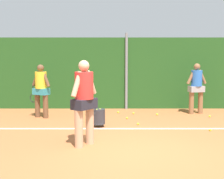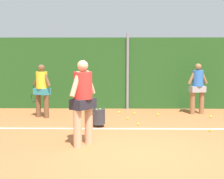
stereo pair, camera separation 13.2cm
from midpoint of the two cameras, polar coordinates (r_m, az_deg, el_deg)
The scene contains 18 objects.
ground_plane at distance 8.50m, azimuth 3.15°, elevation -7.65°, with size 27.08×27.08×0.00m, color #B76638.
hedge_fence_backdrop at distance 12.04m, azimuth 2.22°, elevation 2.86°, with size 17.60×0.25×2.60m, color #23511E.
fence_post_center at distance 11.86m, azimuth 2.26°, elevation 3.19°, with size 0.10×0.10×2.76m, color gray.
court_baseline_paint at distance 8.99m, azimuth 2.98°, elevation -6.83°, with size 12.86×0.10×0.01m, color white.
player_foreground_near at distance 7.24m, azimuth -5.36°, elevation -1.54°, with size 0.59×0.75×1.91m.
player_midcourt at distance 10.57m, azimuth -12.62°, elevation 0.24°, with size 0.73×0.49×1.69m.
player_backcourt_far at distance 11.31m, azimuth 14.26°, elevation 0.66°, with size 0.70×0.39×1.70m.
ball_hopper at distance 9.15m, azimuth -2.72°, elevation -4.74°, with size 0.36×0.36×0.51m.
tennis_ball_0 at distance 11.43m, azimuth -2.13°, elevation -3.75°, with size 0.07×0.07×0.07m, color #CCDB33.
tennis_ball_1 at distance 10.37m, azimuth -4.31°, elevation -4.84°, with size 0.07×0.07×0.07m, color #CCDB33.
tennis_ball_2 at distance 10.90m, azimuth 7.60°, elevation -4.32°, with size 0.07×0.07×0.07m, color #CCDB33.
tennis_ball_4 at distance 10.70m, azimuth -6.27°, elevation -4.51°, with size 0.07×0.07×0.07m, color #CCDB33.
tennis_ball_5 at distance 11.03m, azimuth 3.47°, elevation -4.14°, with size 0.07×0.07×0.07m, color #CCDB33.
tennis_ball_7 at distance 10.22m, azimuth 2.31°, elevation -5.01°, with size 0.07×0.07×0.07m, color #CCDB33.
tennis_ball_8 at distance 11.17m, azimuth 0.79°, elevation -3.99°, with size 0.07×0.07×0.07m, color #CCDB33.
tennis_ball_9 at distance 9.07m, azimuth 16.43°, elevation -6.78°, with size 0.07×0.07×0.07m, color #CCDB33.
tennis_ball_10 at distance 9.43m, azimuth 4.21°, elevation -6.01°, with size 0.07×0.07×0.07m, color #CCDB33.
tennis_ball_12 at distance 10.93m, azimuth 16.41°, elevation -4.50°, with size 0.07×0.07×0.07m, color #CCDB33.
Camera 1 is at (-0.52, -6.66, 2.11)m, focal length 52.30 mm.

